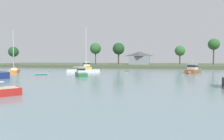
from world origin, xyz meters
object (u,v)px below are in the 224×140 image
at_px(mooring_buoy_green, 50,71).
at_px(cruiser_wood, 192,71).
at_px(dinghy_teal, 41,74).
at_px(cruiser_green, 81,74).
at_px(sailboat_white, 84,71).
at_px(cruiser_yellow, 87,68).
at_px(dinghy_sand, 127,72).
at_px(sailboat_orange, 14,72).

bearing_deg(mooring_buoy_green, cruiser_wood, 1.31).
distance_m(dinghy_teal, cruiser_wood, 40.66).
bearing_deg(cruiser_green, cruiser_wood, 29.72).
relative_size(dinghy_teal, sailboat_white, 0.24).
bearing_deg(mooring_buoy_green, cruiser_yellow, 63.73).
xyz_separation_m(dinghy_teal, dinghy_sand, (19.62, 15.82, -0.01)).
xyz_separation_m(sailboat_orange, sailboat_white, (19.79, 4.95, 0.02)).
xyz_separation_m(dinghy_sand, sailboat_white, (-12.41, -4.50, 0.18)).
bearing_deg(dinghy_sand, cruiser_green, -115.23).
distance_m(dinghy_sand, cruiser_green, 19.67).
bearing_deg(mooring_buoy_green, dinghy_sand, 7.77).
bearing_deg(sailboat_orange, sailboat_white, 14.03).
bearing_deg(cruiser_green, cruiser_yellow, 105.96).
xyz_separation_m(cruiser_wood, cruiser_green, (-27.11, -15.48, -0.08)).
distance_m(sailboat_white, cruiser_green, 13.89).
height_order(sailboat_white, mooring_buoy_green, sailboat_white).
distance_m(cruiser_yellow, mooring_buoy_green, 16.56).
bearing_deg(dinghy_teal, cruiser_yellow, 84.06).
bearing_deg(cruiser_wood, cruiser_green, -150.28).
bearing_deg(cruiser_wood, sailboat_orange, -172.03).
bearing_deg(cruiser_green, mooring_buoy_green, 137.31).
height_order(dinghy_teal, cruiser_yellow, cruiser_yellow).
bearing_deg(mooring_buoy_green, cruiser_green, -42.69).
relative_size(cruiser_yellow, cruiser_wood, 1.13).
relative_size(sailboat_white, mooring_buoy_green, 26.41).
bearing_deg(sailboat_orange, dinghy_teal, -26.88).
relative_size(sailboat_orange, cruiser_green, 1.89).
relative_size(dinghy_teal, mooring_buoy_green, 6.21).
xyz_separation_m(dinghy_teal, mooring_buoy_green, (-4.48, 12.53, -0.03)).
distance_m(cruiser_yellow, dinghy_sand, 20.37).
bearing_deg(cruiser_green, dinghy_teal, 170.07).
xyz_separation_m(cruiser_yellow, cruiser_wood, (35.50, -13.86, -0.05)).
bearing_deg(dinghy_sand, sailboat_orange, -163.66).
height_order(dinghy_teal, mooring_buoy_green, mooring_buoy_green).
bearing_deg(sailboat_orange, dinghy_sand, 16.34).
distance_m(sailboat_white, cruiser_wood, 31.21).
distance_m(sailboat_orange, mooring_buoy_green, 10.17).
distance_m(sailboat_orange, cruiser_wood, 51.42).
distance_m(sailboat_orange, dinghy_sand, 33.55).
height_order(dinghy_sand, cruiser_green, cruiser_green).
bearing_deg(cruiser_yellow, cruiser_green, -74.04).
bearing_deg(sailboat_white, mooring_buoy_green, 174.10).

